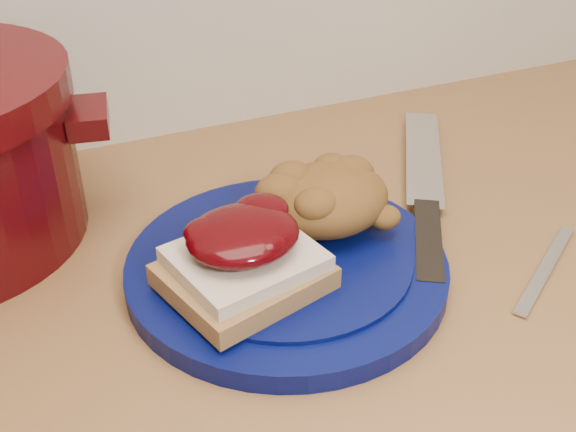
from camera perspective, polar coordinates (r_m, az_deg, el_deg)
name	(u,v)px	position (r m, az deg, el deg)	size (l,w,h in m)	color
plate	(287,268)	(0.64, -0.11, -4.11)	(0.28, 0.28, 0.02)	#040B44
sandwich	(244,257)	(0.59, -3.53, -3.22)	(0.15, 0.13, 0.06)	olive
stuffing_mound	(328,199)	(0.66, 3.20, 1.37)	(0.12, 0.10, 0.06)	brown
chef_knife	(426,218)	(0.72, 10.87, -0.15)	(0.21, 0.32, 0.02)	black
butter_knife	(546,268)	(0.69, 19.69, -3.91)	(0.15, 0.01, 0.00)	silver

